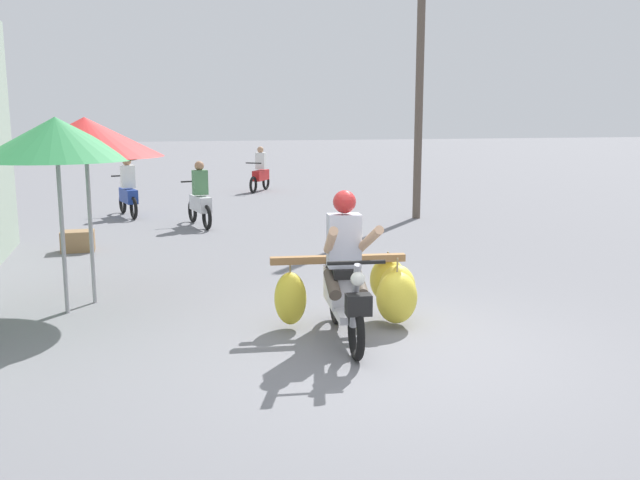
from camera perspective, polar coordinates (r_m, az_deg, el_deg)
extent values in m
plane|color=slate|center=(7.03, 5.78, -9.16)|extent=(120.00, 120.00, 0.00)
torus|color=black|center=(6.68, 3.02, -7.63)|extent=(0.15, 0.57, 0.56)
torus|color=black|center=(7.81, 1.32, -4.96)|extent=(0.15, 0.57, 0.56)
cube|color=silver|center=(7.14, 2.24, -6.11)|extent=(0.31, 0.59, 0.08)
cube|color=silver|center=(7.47, 1.70, -3.93)|extent=(0.36, 0.67, 0.36)
cube|color=black|center=(7.34, 1.82, -2.42)|extent=(0.33, 0.63, 0.10)
cylinder|color=gray|center=(6.64, 2.95, -4.68)|extent=(0.10, 0.29, 0.69)
cylinder|color=black|center=(6.52, 3.04, -1.89)|extent=(0.56, 0.11, 0.04)
sphere|color=silver|center=(6.48, 3.17, -3.24)|extent=(0.14, 0.14, 0.14)
cube|color=black|center=(6.50, 3.21, -5.38)|extent=(0.26, 0.19, 0.20)
cube|color=silver|center=(6.59, 3.04, -5.15)|extent=(0.13, 0.29, 0.04)
cube|color=olive|center=(7.55, 1.52, -1.60)|extent=(1.50, 0.29, 0.08)
cube|color=olive|center=(7.73, 1.30, -1.54)|extent=(1.35, 0.25, 0.06)
ellipsoid|color=gold|center=(7.60, -2.48, -4.87)|extent=(0.42, 0.39, 0.59)
cylinder|color=#998459|center=(7.52, -2.50, -2.27)|extent=(0.02, 0.02, 0.18)
ellipsoid|color=yellow|center=(7.88, 6.42, -4.03)|extent=(0.44, 0.40, 0.54)
cylinder|color=#998459|center=(7.81, 6.47, -1.77)|extent=(0.02, 0.02, 0.15)
ellipsoid|color=yellow|center=(8.01, 5.63, -3.29)|extent=(0.50, 0.47, 0.53)
cylinder|color=#998459|center=(7.95, 5.66, -1.32)|extent=(0.02, 0.02, 0.10)
ellipsoid|color=yellow|center=(7.71, 6.39, -4.76)|extent=(0.50, 0.46, 0.59)
cylinder|color=#998459|center=(7.63, 6.44, -2.18)|extent=(0.02, 0.02, 0.19)
cube|color=#B2B7C6|center=(7.16, 2.00, -0.05)|extent=(0.36, 0.26, 0.56)
sphere|color=#B22626|center=(7.08, 2.05, 3.19)|extent=(0.24, 0.24, 0.24)
cylinder|color=tan|center=(6.86, 4.10, 0.02)|extent=(0.13, 0.72, 0.39)
cylinder|color=tan|center=(6.79, 0.88, -0.06)|extent=(0.23, 0.72, 0.39)
cylinder|color=#4C4238|center=(7.16, 3.25, -3.58)|extent=(0.18, 0.45, 0.27)
cylinder|color=#4C4238|center=(7.11, 1.03, -3.66)|extent=(0.18, 0.45, 0.27)
torus|color=black|center=(17.32, -16.07, 2.99)|extent=(0.20, 0.52, 0.52)
torus|color=black|center=(16.26, -15.22, 2.57)|extent=(0.20, 0.52, 0.52)
cube|color=navy|center=(16.66, -15.62, 3.57)|extent=(0.44, 0.93, 0.32)
cylinder|color=black|center=(17.21, -16.14, 5.15)|extent=(0.50, 0.15, 0.04)
cube|color=silver|center=(16.60, -15.68, 5.10)|extent=(0.34, 0.26, 0.52)
sphere|color=#9E7051|center=(16.59, -15.75, 6.31)|extent=(0.20, 0.20, 0.20)
torus|color=black|center=(15.47, -10.54, 2.39)|extent=(0.17, 0.53, 0.52)
torus|color=black|center=(14.42, -9.37, 1.86)|extent=(0.17, 0.53, 0.52)
cube|color=silver|center=(14.82, -9.90, 3.00)|extent=(0.40, 0.93, 0.32)
cylinder|color=black|center=(15.35, -10.57, 4.81)|extent=(0.50, 0.13, 0.04)
cube|color=#4C7F51|center=(14.75, -9.93, 4.73)|extent=(0.33, 0.25, 0.52)
sphere|color=#9E7051|center=(14.74, -9.99, 6.09)|extent=(0.20, 0.20, 0.20)
torus|color=black|center=(21.14, -5.56, 4.58)|extent=(0.34, 0.49, 0.52)
torus|color=black|center=(22.16, -4.52, 4.86)|extent=(0.34, 0.49, 0.52)
cube|color=red|center=(21.72, -4.94, 5.38)|extent=(0.67, 0.89, 0.32)
cylinder|color=black|center=(21.13, -5.54, 6.38)|extent=(0.45, 0.29, 0.04)
cube|color=silver|center=(21.70, -4.94, 6.57)|extent=(0.36, 0.33, 0.52)
sphere|color=tan|center=(21.67, -4.97, 7.49)|extent=(0.20, 0.20, 0.20)
cylinder|color=#99999E|center=(9.00, -18.51, 1.04)|extent=(0.05, 0.05, 1.94)
cone|color=red|center=(8.90, -18.92, 8.11)|extent=(1.87, 1.87, 0.48)
cylinder|color=#99999E|center=(8.63, -20.60, 0.49)|extent=(0.05, 0.05, 1.93)
cone|color=#2D8447|center=(8.53, -21.07, 7.87)|extent=(1.81, 1.81, 0.49)
cube|color=olive|center=(12.71, -19.47, -0.08)|extent=(0.56, 0.40, 0.36)
cylinder|color=brown|center=(15.92, 8.28, 13.31)|extent=(0.18, 0.18, 6.42)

